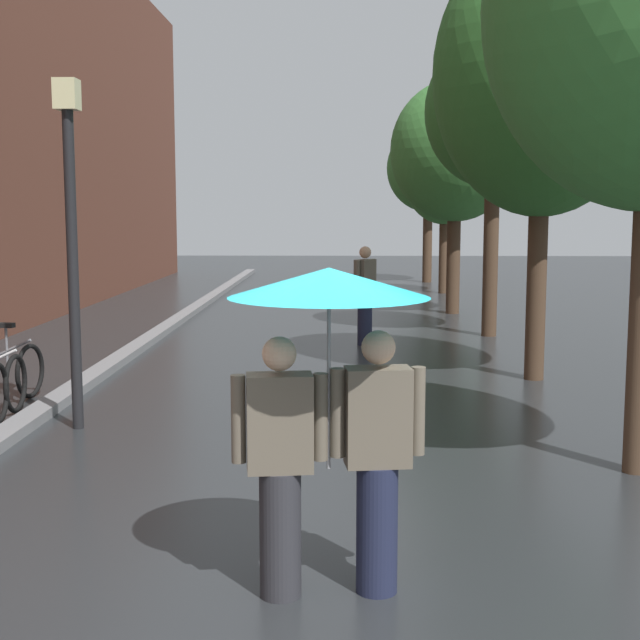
# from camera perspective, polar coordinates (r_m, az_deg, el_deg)

# --- Properties ---
(ground_plane) EXTENTS (80.00, 80.00, 0.00)m
(ground_plane) POSITION_cam_1_polar(r_m,az_deg,el_deg) (5.88, -1.69, -16.85)
(ground_plane) COLOR #26282B
(kerb_strip) EXTENTS (0.30, 36.00, 0.12)m
(kerb_strip) POSITION_cam_1_polar(r_m,az_deg,el_deg) (15.93, -11.24, -1.37)
(kerb_strip) COLOR slate
(kerb_strip) RESTS_ON ground
(street_tree_1) EXTENTS (2.99, 2.99, 6.15)m
(street_tree_1) POSITION_cam_1_polar(r_m,az_deg,el_deg) (12.77, 14.22, 15.10)
(street_tree_1) COLOR #473323
(street_tree_1) RESTS_ON ground
(street_tree_2) EXTENTS (2.55, 2.55, 5.60)m
(street_tree_2) POSITION_cam_1_polar(r_m,az_deg,el_deg) (16.96, 11.19, 13.01)
(street_tree_2) COLOR #473323
(street_tree_2) RESTS_ON ground
(street_tree_3) EXTENTS (2.94, 2.94, 5.29)m
(street_tree_3) POSITION_cam_1_polar(r_m,az_deg,el_deg) (20.45, 8.75, 10.71)
(street_tree_3) COLOR #473323
(street_tree_3) RESTS_ON ground
(street_tree_4) EXTENTS (2.22, 2.22, 4.31)m
(street_tree_4) POSITION_cam_1_polar(r_m,az_deg,el_deg) (25.36, 8.08, 8.74)
(street_tree_4) COLOR #473323
(street_tree_4) RESTS_ON ground
(street_tree_5) EXTENTS (2.70, 2.70, 5.12)m
(street_tree_5) POSITION_cam_1_polar(r_m,az_deg,el_deg) (29.12, 7.03, 9.67)
(street_tree_5) COLOR #473323
(street_tree_5) RESTS_ON ground
(couple_under_umbrella) EXTENTS (1.23, 1.23, 2.04)m
(couple_under_umbrella) POSITION_cam_1_polar(r_m,az_deg,el_deg) (5.37, 0.59, -3.28)
(couple_under_umbrella) COLOR #2D2D33
(couple_under_umbrella) RESTS_ON ground
(street_lamp_post) EXTENTS (0.24, 0.24, 3.75)m
(street_lamp_post) POSITION_cam_1_polar(r_m,az_deg,el_deg) (9.83, -15.78, 5.93)
(street_lamp_post) COLOR black
(street_lamp_post) RESTS_ON ground
(pedestrian_walking_midground) EXTENTS (0.41, 0.50, 1.74)m
(pedestrian_walking_midground) POSITION_cam_1_polar(r_m,az_deg,el_deg) (15.52, 2.92, 1.64)
(pedestrian_walking_midground) COLOR #1E233D
(pedestrian_walking_midground) RESTS_ON ground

